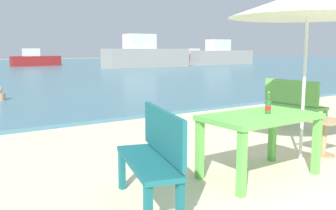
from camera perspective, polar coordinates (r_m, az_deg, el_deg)
The scene contains 10 objects.
picnic_table_green at distance 4.65m, azimuth 13.61°, elevation -2.70°, with size 1.40×0.80×0.76m.
beer_bottle_amber at distance 4.67m, azimuth 14.76°, elevation -0.15°, with size 0.07×0.07×0.26m.
patio_umbrella at distance 5.49m, azimuth 20.23°, elevation 14.07°, with size 2.10×2.10×2.30m.
side_table_wood at distance 5.87m, azimuth 22.36°, elevation -3.77°, with size 0.44×0.44×0.54m.
bench_teal_center at distance 3.69m, azimuth -2.11°, elevation -7.07°, with size 0.69×1.25×0.95m.
bench_green_left at distance 7.64m, azimuth 18.22°, elevation 0.56°, with size 0.37×1.20×0.95m.
boat_ferry at distance 36.57m, azimuth 8.06°, elevation 7.33°, with size 6.39×1.74×2.32m.
boat_barge at distance 31.13m, azimuth -3.37°, elevation 7.43°, with size 7.23×1.97×2.63m.
boat_fishing_trawler at distance 50.00m, azimuth 4.17°, elevation 7.32°, with size 4.17×1.14×1.52m.
boat_tanker at distance 35.14m, azimuth -19.25°, elevation 6.43°, with size 4.12×1.12×1.50m.
Camera 1 is at (-3.72, -2.17, 1.52)m, focal length 40.74 mm.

